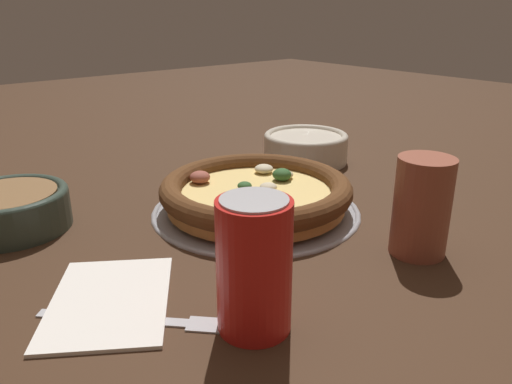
# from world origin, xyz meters

# --- Properties ---
(ground_plane) EXTENTS (3.00, 3.00, 0.00)m
(ground_plane) POSITION_xyz_m (0.00, 0.00, 0.00)
(ground_plane) COLOR #3D2616
(pizza_tray) EXTENTS (0.29, 0.29, 0.01)m
(pizza_tray) POSITION_xyz_m (0.00, 0.00, 0.00)
(pizza_tray) COLOR #9E9EA3
(pizza_tray) RESTS_ON ground_plane
(pizza) EXTENTS (0.27, 0.27, 0.04)m
(pizza) POSITION_xyz_m (0.00, -0.00, 0.03)
(pizza) COLOR #BC7F42
(pizza) RESTS_ON pizza_tray
(bowl_near) EXTENTS (0.15, 0.15, 0.05)m
(bowl_near) POSITION_xyz_m (0.13, -0.22, 0.03)
(bowl_near) COLOR beige
(bowl_near) RESTS_ON ground_plane
(bowl_far) EXTENTS (0.15, 0.15, 0.05)m
(bowl_far) POSITION_xyz_m (0.16, 0.28, 0.03)
(bowl_far) COLOR #334238
(bowl_far) RESTS_ON ground_plane
(drinking_cup) EXTENTS (0.06, 0.06, 0.12)m
(drinking_cup) POSITION_xyz_m (-0.22, -0.07, 0.06)
(drinking_cup) COLOR brown
(drinking_cup) RESTS_ON ground_plane
(napkin) EXTENTS (0.19, 0.18, 0.01)m
(napkin) POSITION_xyz_m (-0.08, 0.26, 0.00)
(napkin) COLOR white
(napkin) RESTS_ON ground_plane
(fork) EXTENTS (0.15, 0.14, 0.00)m
(fork) POSITION_xyz_m (-0.14, 0.24, 0.00)
(fork) COLOR #B7B7BC
(fork) RESTS_ON ground_plane
(beverage_can) EXTENTS (0.07, 0.07, 0.12)m
(beverage_can) POSITION_xyz_m (-0.20, 0.17, 0.06)
(beverage_can) COLOR red
(beverage_can) RESTS_ON ground_plane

